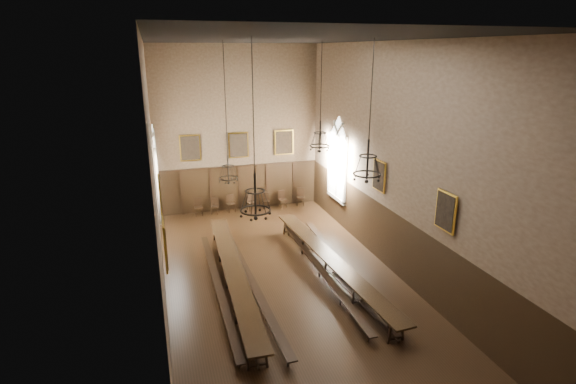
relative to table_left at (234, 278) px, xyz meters
name	(u,v)px	position (x,y,z in m)	size (l,w,h in m)	color
floor	(285,282)	(1.97, -0.15, -0.42)	(9.00, 18.00, 0.02)	black
ceiling	(284,39)	(1.97, -0.15, 8.60)	(9.00, 18.00, 0.02)	black
wall_back	(238,130)	(1.97, 8.86, 4.09)	(9.00, 0.02, 9.00)	#7A644B
wall_front	(428,295)	(1.97, -9.16, 4.09)	(9.00, 0.02, 9.00)	#7A644B
wall_left	(155,181)	(-2.54, -0.15, 4.09)	(0.02, 18.00, 9.00)	#7A644B
wall_right	(396,162)	(6.48, -0.15, 4.09)	(0.02, 18.00, 9.00)	#7A644B
wainscot_panelling	(285,253)	(1.97, -0.15, 0.84)	(9.00, 18.00, 2.50)	black
table_left	(234,278)	(0.00, 0.00, 0.00)	(1.13, 10.53, 0.82)	black
table_right	(330,266)	(3.88, -0.14, -0.01)	(1.43, 10.28, 0.80)	black
bench_left_outer	(218,288)	(-0.64, -0.32, -0.15)	(0.34, 9.19, 0.41)	black
bench_left_inner	(249,280)	(0.57, -0.08, -0.11)	(0.54, 10.40, 0.47)	black
bench_right_inner	(319,271)	(3.41, -0.14, -0.14)	(0.39, 9.50, 0.43)	black
bench_right_outer	(342,265)	(4.46, 0.06, -0.15)	(0.59, 9.03, 0.41)	black
chair_1	(199,210)	(-0.42, 8.37, -0.12)	(0.43, 0.43, 0.96)	black
chair_2	(215,209)	(0.48, 8.37, -0.15)	(0.49, 0.49, 0.87)	black
chair_3	(231,207)	(1.37, 8.45, -0.12)	(0.49, 0.49, 0.96)	black
chair_4	(251,205)	(2.51, 8.34, -0.12)	(0.50, 0.50, 0.95)	black
chair_5	(266,204)	(3.39, 8.43, -0.14)	(0.45, 0.45, 0.90)	black
chair_6	(283,202)	(4.36, 8.36, -0.12)	(0.48, 0.48, 0.96)	black
chair_7	(300,200)	(5.44, 8.37, -0.10)	(0.56, 0.56, 1.01)	black
chandelier_back_left	(228,168)	(0.26, 1.90, 3.82)	(0.76, 0.76, 5.32)	black
chandelier_back_right	(320,139)	(4.21, 2.19, 4.69)	(0.85, 0.85, 4.34)	black
chandelier_front_left	(255,200)	(0.23, -3.05, 4.07)	(0.91, 0.91, 4.99)	black
chandelier_front_right	(367,166)	(3.97, -2.67, 4.74)	(0.91, 0.91, 4.28)	black
portrait_back_0	(190,148)	(-0.63, 8.73, 3.29)	(1.10, 0.12, 1.40)	gold
portrait_back_1	(239,145)	(1.97, 8.73, 3.29)	(1.10, 0.12, 1.40)	gold
portrait_back_2	(284,142)	(4.57, 8.73, 3.29)	(1.10, 0.12, 1.40)	gold
portrait_left_0	(160,195)	(-2.41, 0.85, 3.29)	(0.12, 1.00, 1.30)	gold
portrait_left_1	(165,244)	(-2.41, -3.65, 3.29)	(0.12, 1.00, 1.30)	gold
portrait_right_0	(379,176)	(6.35, 0.85, 3.29)	(0.12, 1.00, 1.30)	gold
portrait_right_1	(446,211)	(6.35, -3.65, 3.29)	(0.12, 1.00, 1.30)	gold
window_right	(337,159)	(6.40, 5.35, 2.99)	(0.20, 2.20, 4.60)	white
window_left	(156,172)	(-2.46, 5.35, 2.99)	(0.20, 2.20, 4.60)	white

